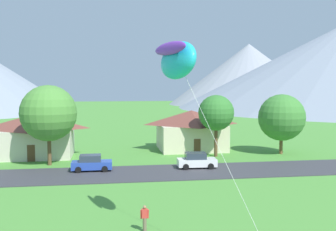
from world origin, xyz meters
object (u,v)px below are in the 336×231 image
tree_left_of_center (282,118)px  watcher_person (145,218)px  tree_center (216,113)px  tree_near_left (49,113)px  parked_car_blue_mid_west (91,163)px  house_left_center (191,129)px  house_leftmost (35,135)px  parked_car_white_west_end (197,161)px  kite_flyer_with_kite (178,61)px

tree_left_of_center → watcher_person: (-20.28, -24.79, -3.94)m
tree_center → tree_near_left: bearing=-173.2°
tree_center → parked_car_blue_mid_west: bearing=-157.4°
tree_near_left → watcher_person: (8.82, -21.89, -5.05)m
house_left_center → tree_center: size_ratio=1.23×
house_leftmost → parked_car_white_west_end: 21.10m
house_leftmost → tree_left_of_center: size_ratio=1.24×
parked_car_white_west_end → parked_car_blue_mid_west: 11.28m
parked_car_white_west_end → watcher_person: (-7.29, -17.63, 0.01)m
parked_car_blue_mid_west → watcher_person: bearing=-77.5°
tree_left_of_center → parked_car_blue_mid_west: size_ratio=1.87×
house_left_center → tree_left_of_center: size_ratio=1.22×
house_leftmost → parked_car_blue_mid_west: house_leftmost is taller
tree_near_left → kite_flyer_with_kite: bearing=-65.6°
house_left_center → tree_left_of_center: (10.93, -5.39, 1.97)m
parked_car_white_west_end → tree_center: bearing=59.0°
tree_near_left → tree_center: tree_near_left is taller
house_leftmost → tree_center: bearing=-8.0°
house_leftmost → tree_left_of_center: 31.73m
tree_left_of_center → parked_car_blue_mid_west: bearing=-164.2°
tree_left_of_center → watcher_person: bearing=-129.3°
tree_center → kite_flyer_with_kite: (-9.48, -25.80, 4.99)m
parked_car_white_west_end → tree_near_left: bearing=165.2°
house_leftmost → house_left_center: bearing=7.5°
house_leftmost → tree_left_of_center: tree_left_of_center is taller
tree_center → house_leftmost: bearing=172.0°
tree_near_left → parked_car_blue_mid_west: size_ratio=2.16×
tree_center → parked_car_blue_mid_west: (-15.28, -6.37, -4.67)m
tree_center → parked_car_white_west_end: (-4.00, -6.66, -4.67)m
parked_car_blue_mid_west → watcher_person: parked_car_blue_mid_west is taller
tree_center → parked_car_white_west_end: size_ratio=1.83×
house_leftmost → watcher_person: bearing=-67.7°
house_left_center → parked_car_white_west_end: size_ratio=2.26×
tree_near_left → tree_left_of_center: (29.10, 2.89, -1.11)m
parked_car_white_west_end → kite_flyer_with_kite: kite_flyer_with_kite is taller
house_left_center → kite_flyer_with_kite: (-7.53, -31.70, 7.68)m
tree_near_left → watcher_person: size_ratio=5.43×
parked_car_blue_mid_west → watcher_person: size_ratio=2.51×
parked_car_blue_mid_west → kite_flyer_with_kite: bearing=-73.4°
tree_near_left → kite_flyer_with_kite: kite_flyer_with_kite is taller
watcher_person → parked_car_blue_mid_west: bearing=102.5°
tree_near_left → parked_car_white_west_end: 17.42m
house_left_center → tree_near_left: tree_near_left is taller
house_left_center → watcher_person: (-9.35, -30.18, -1.97)m
tree_center → watcher_person: tree_center is taller
tree_left_of_center → kite_flyer_with_kite: 32.64m
parked_car_white_west_end → kite_flyer_with_kite: 22.13m
house_leftmost → tree_near_left: 6.82m
tree_near_left → watcher_person: tree_near_left is taller
house_leftmost → house_left_center: house_left_center is taller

